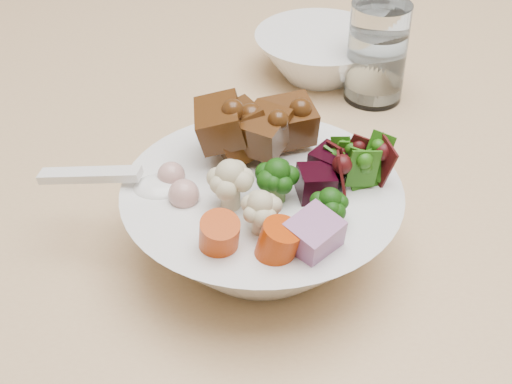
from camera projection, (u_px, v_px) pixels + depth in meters
chair_far at (427, 70)px, 1.46m from camera, size 0.54×0.54×0.96m
food_bowl at (264, 214)px, 0.60m from camera, size 0.23×0.23×0.13m
soup_spoon at (142, 185)px, 0.59m from camera, size 0.13×0.06×0.03m
water_glass at (376, 56)px, 0.80m from camera, size 0.07×0.07×0.11m
side_bowl at (320, 55)px, 0.86m from camera, size 0.16×0.16×0.05m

